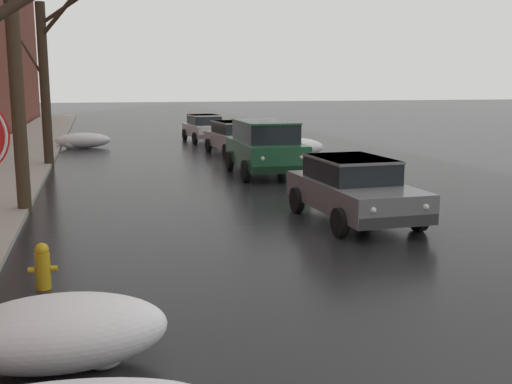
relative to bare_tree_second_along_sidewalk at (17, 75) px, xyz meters
The scene contains 12 objects.
left_sidewalk_slab 7.91m from the bare_tree_second_along_sidewalk, 102.16° to the left, with size 3.19×80.00×0.12m, color #A8A399.
snow_bank_near_corner_left 9.21m from the bare_tree_second_along_sidewalk, 81.85° to the right, with size 2.28×1.07×0.82m.
snow_bank_along_left_kerb 13.43m from the bare_tree_second_along_sidewalk, 43.19° to the left, with size 2.85×1.25×0.83m.
snow_bank_mid_block_left 15.40m from the bare_tree_second_along_sidewalk, 86.25° to the left, with size 2.56×0.99×0.74m.
snow_bank_near_corner_right 18.09m from the bare_tree_second_along_sidewalk, 58.25° to the left, with size 1.61×1.05×0.71m.
bare_tree_second_along_sidewalk is the anchor object (origin of this frame).
bare_tree_mid_block 8.58m from the bare_tree_second_along_sidewalk, 89.56° to the left, with size 2.83×2.58×6.43m.
sedan_grey_approaching_near_lane 8.10m from the bare_tree_second_along_sidewalk, 20.80° to the right, with size 2.05×4.14×1.42m.
suv_green_parked_kerbside_close 8.79m from the bare_tree_second_along_sidewalk, 32.16° to the left, with size 2.20×4.36×1.82m.
sedan_silver_parked_kerbside_mid 13.42m from the bare_tree_second_along_sidewalk, 54.91° to the left, with size 2.15×4.51×1.42m.
sedan_white_parked_far_down_block 18.64m from the bare_tree_second_along_sidewalk, 66.57° to the left, with size 2.09×3.99×1.42m.
fire_hydrant 6.59m from the bare_tree_second_along_sidewalk, 81.98° to the right, with size 0.42×0.22×0.71m.
Camera 1 is at (-3.47, -4.24, 3.04)m, focal length 42.75 mm.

